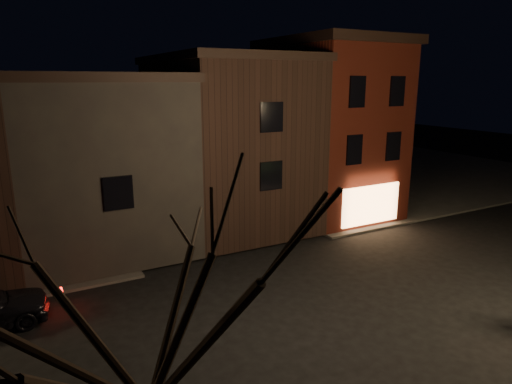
% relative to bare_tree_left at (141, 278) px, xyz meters
% --- Properties ---
extents(ground, '(120.00, 120.00, 0.00)m').
position_rel_bare_tree_left_xyz_m(ground, '(8.00, 7.00, -5.43)').
color(ground, black).
rests_on(ground, ground).
extents(sidewalk_far_right, '(30.00, 30.00, 0.12)m').
position_rel_bare_tree_left_xyz_m(sidewalk_far_right, '(28.00, 27.00, -5.37)').
color(sidewalk_far_right, '#2D2B28').
rests_on(sidewalk_far_right, ground).
extents(corner_building, '(6.50, 8.50, 10.50)m').
position_rel_bare_tree_left_xyz_m(corner_building, '(16.00, 16.47, -0.03)').
color(corner_building, '#51170E').
rests_on(corner_building, ground).
extents(row_building_a, '(7.30, 10.30, 9.40)m').
position_rel_bare_tree_left_xyz_m(row_building_a, '(9.50, 17.50, -0.60)').
color(row_building_a, black).
rests_on(row_building_a, ground).
extents(row_building_b, '(7.80, 10.30, 8.40)m').
position_rel_bare_tree_left_xyz_m(row_building_b, '(2.25, 17.50, -1.10)').
color(row_building_b, black).
rests_on(row_building_b, ground).
extents(bare_tree_left, '(5.60, 5.60, 7.50)m').
position_rel_bare_tree_left_xyz_m(bare_tree_left, '(0.00, 0.00, 0.00)').
color(bare_tree_left, black).
rests_on(bare_tree_left, sidewalk_near_left).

